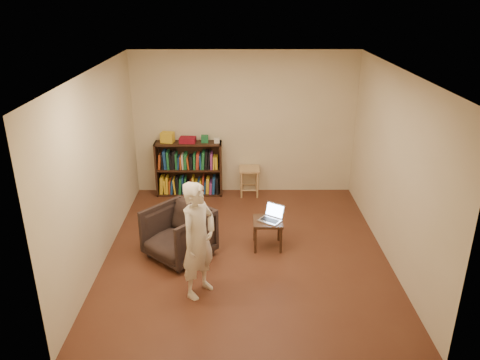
{
  "coord_description": "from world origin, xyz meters",
  "views": [
    {
      "loc": [
        -0.11,
        -5.92,
        3.54
      ],
      "look_at": [
        -0.08,
        0.35,
        0.98
      ],
      "focal_mm": 35.0,
      "sensor_mm": 36.0,
      "label": 1
    }
  ],
  "objects_px": {
    "bookshelf": "(189,171)",
    "side_table": "(268,225)",
    "armchair": "(179,233)",
    "stool": "(249,173)",
    "person": "(198,240)",
    "laptop": "(272,216)"
  },
  "relations": [
    {
      "from": "armchair",
      "to": "side_table",
      "type": "height_order",
      "value": "armchair"
    },
    {
      "from": "bookshelf",
      "to": "side_table",
      "type": "height_order",
      "value": "bookshelf"
    },
    {
      "from": "bookshelf",
      "to": "laptop",
      "type": "bearing_deg",
      "value": -54.21
    },
    {
      "from": "bookshelf",
      "to": "side_table",
      "type": "bearing_deg",
      "value": -55.8
    },
    {
      "from": "laptop",
      "to": "side_table",
      "type": "bearing_deg",
      "value": -121.69
    },
    {
      "from": "armchair",
      "to": "side_table",
      "type": "relative_size",
      "value": 1.88
    },
    {
      "from": "stool",
      "to": "laptop",
      "type": "bearing_deg",
      "value": -81.28
    },
    {
      "from": "stool",
      "to": "laptop",
      "type": "height_order",
      "value": "laptop"
    },
    {
      "from": "armchair",
      "to": "person",
      "type": "height_order",
      "value": "person"
    },
    {
      "from": "bookshelf",
      "to": "armchair",
      "type": "distance_m",
      "value": 2.23
    },
    {
      "from": "bookshelf",
      "to": "armchair",
      "type": "xyz_separation_m",
      "value": [
        0.07,
        -2.23,
        -0.07
      ]
    },
    {
      "from": "armchair",
      "to": "side_table",
      "type": "xyz_separation_m",
      "value": [
        1.27,
        0.27,
        -0.01
      ]
    },
    {
      "from": "side_table",
      "to": "person",
      "type": "distance_m",
      "value": 1.5
    },
    {
      "from": "laptop",
      "to": "person",
      "type": "bearing_deg",
      "value": -95.4
    },
    {
      "from": "laptop",
      "to": "person",
      "type": "xyz_separation_m",
      "value": [
        -0.97,
        -1.15,
        0.26
      ]
    },
    {
      "from": "side_table",
      "to": "laptop",
      "type": "distance_m",
      "value": 0.14
    },
    {
      "from": "armchair",
      "to": "side_table",
      "type": "bearing_deg",
      "value": 52.85
    },
    {
      "from": "bookshelf",
      "to": "stool",
      "type": "distance_m",
      "value": 1.11
    },
    {
      "from": "bookshelf",
      "to": "armchair",
      "type": "height_order",
      "value": "bookshelf"
    },
    {
      "from": "bookshelf",
      "to": "side_table",
      "type": "distance_m",
      "value": 2.37
    },
    {
      "from": "stool",
      "to": "person",
      "type": "xyz_separation_m",
      "value": [
        -0.68,
        -3.02,
        0.32
      ]
    },
    {
      "from": "bookshelf",
      "to": "person",
      "type": "relative_size",
      "value": 0.8
    }
  ]
}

